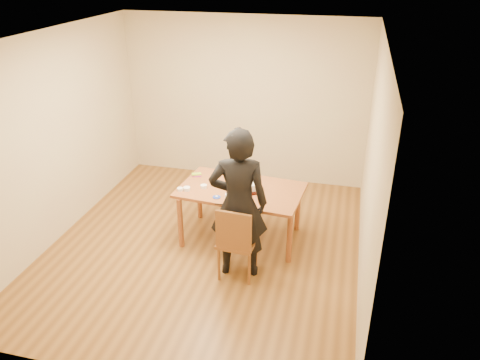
% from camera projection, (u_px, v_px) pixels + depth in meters
% --- Properties ---
extents(room_shell, '(4.00, 4.50, 2.70)m').
position_uv_depth(room_shell, '(210.00, 142.00, 5.95)').
color(room_shell, brown).
rests_on(room_shell, ground).
extents(dining_table, '(1.67, 1.08, 0.04)m').
position_uv_depth(dining_table, '(241.00, 190.00, 6.11)').
color(dining_table, brown).
rests_on(dining_table, floor).
extents(dining_chair, '(0.46, 0.46, 0.04)m').
position_uv_depth(dining_chair, '(238.00, 242.00, 5.52)').
color(dining_chair, brown).
rests_on(dining_chair, floor).
extents(cake_plate, '(0.32, 0.32, 0.02)m').
position_uv_depth(cake_plate, '(251.00, 189.00, 6.06)').
color(cake_plate, '#B4200C').
rests_on(cake_plate, dining_table).
extents(cake, '(0.23, 0.23, 0.07)m').
position_uv_depth(cake, '(251.00, 186.00, 6.04)').
color(cake, white).
rests_on(cake, cake_plate).
extents(frosting_dome, '(0.22, 0.22, 0.03)m').
position_uv_depth(frosting_dome, '(251.00, 182.00, 6.02)').
color(frosting_dome, white).
rests_on(frosting_dome, cake).
extents(frosting_tub, '(0.10, 0.10, 0.09)m').
position_uv_depth(frosting_tub, '(229.00, 197.00, 5.79)').
color(frosting_tub, white).
rests_on(frosting_tub, dining_table).
extents(frosting_lid, '(0.10, 0.10, 0.01)m').
position_uv_depth(frosting_lid, '(217.00, 197.00, 5.88)').
color(frosting_lid, '#1832A1').
rests_on(frosting_lid, dining_table).
extents(frosting_dollop, '(0.04, 0.04, 0.02)m').
position_uv_depth(frosting_dollop, '(217.00, 196.00, 5.87)').
color(frosting_dollop, white).
rests_on(frosting_dollop, frosting_lid).
extents(ramekin_green, '(0.09, 0.09, 0.04)m').
position_uv_depth(ramekin_green, '(187.00, 189.00, 6.05)').
color(ramekin_green, white).
rests_on(ramekin_green, dining_table).
extents(ramekin_yellow, '(0.08, 0.08, 0.04)m').
position_uv_depth(ramekin_yellow, '(204.00, 186.00, 6.11)').
color(ramekin_yellow, white).
rests_on(ramekin_yellow, dining_table).
extents(ramekin_multi, '(0.08, 0.08, 0.04)m').
position_uv_depth(ramekin_multi, '(180.00, 189.00, 6.04)').
color(ramekin_multi, white).
rests_on(ramekin_multi, dining_table).
extents(candy_box_pink, '(0.13, 0.09, 0.02)m').
position_uv_depth(candy_box_pink, '(197.00, 176.00, 6.44)').
color(candy_box_pink, '#D13186').
rests_on(candy_box_pink, dining_table).
extents(candy_box_green, '(0.14, 0.11, 0.02)m').
position_uv_depth(candy_box_green, '(197.00, 174.00, 6.43)').
color(candy_box_green, green).
rests_on(candy_box_green, candy_box_pink).
extents(spatula, '(0.15, 0.03, 0.01)m').
position_uv_depth(spatula, '(221.00, 204.00, 5.71)').
color(spatula, black).
rests_on(spatula, dining_table).
extents(person, '(0.75, 0.57, 1.86)m').
position_uv_depth(person, '(239.00, 204.00, 5.35)').
color(person, black).
rests_on(person, floor).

